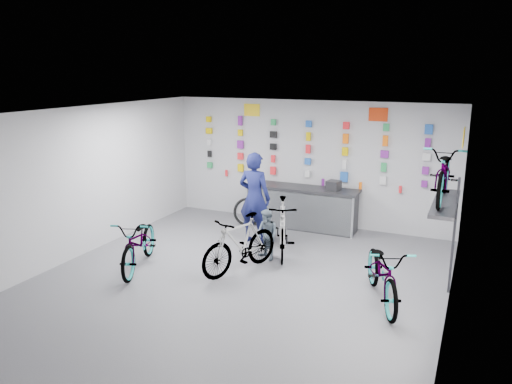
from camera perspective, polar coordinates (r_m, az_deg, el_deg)
The scene contains 21 objects.
floor at distance 9.01m, azimuth -2.39°, elevation -10.39°, with size 8.00×8.00×0.00m, color #4E4E52.
ceiling at distance 8.25m, azimuth -2.60°, elevation 8.97°, with size 8.00×8.00×0.00m, color white.
wall_back at distance 12.13m, azimuth 6.04°, elevation 3.32°, with size 7.00×7.00×0.00m, color silver.
wall_front at distance 5.45m, azimuth -22.09°, elevation -11.02°, with size 7.00×7.00×0.00m, color silver.
wall_left at distance 10.52m, azimuth -19.79°, elevation 0.95°, with size 8.00×8.00×0.00m, color silver.
wall_right at distance 7.66m, azimuth 21.66°, elevation -3.84°, with size 8.00×8.00×0.00m, color silver.
counter at distance 11.93m, azimuth 5.22°, elevation -1.83°, with size 2.70×0.66×1.00m.
merch_wall at distance 11.97m, azimuth 6.58°, elevation 4.57°, with size 5.57×0.08×1.57m.
wall_bracket at distance 8.83m, azimuth 20.96°, elevation -1.75°, with size 0.39×1.90×2.00m.
sign_left at distance 12.50m, azimuth -0.48°, elevation 9.35°, with size 0.42×0.02×0.30m, color yellow.
sign_right at distance 11.55m, azimuth 13.79°, elevation 8.59°, with size 0.42×0.02×0.30m, color red.
sign_side at distance 8.60m, azimuth 22.65°, elevation 5.78°, with size 0.02×0.40×0.30m, color yellow.
bike_left at distance 9.74m, azimuth -13.19°, elevation -5.64°, with size 0.68×1.95×1.02m, color gray.
bike_center at distance 9.33m, azimuth -1.84°, elevation -5.93°, with size 0.51×1.81×1.09m, color gray.
bike_right at distance 8.40m, azimuth 14.31°, elevation -8.89°, with size 0.69×1.97×1.03m, color gray.
bike_service at distance 10.19m, azimuth 3.04°, elevation -4.05°, with size 0.54×1.90×1.14m, color gray.
bike_wall at distance 8.71m, azimuth 20.78°, elevation 2.04°, with size 0.63×1.80×0.95m, color gray.
clerk at distance 10.77m, azimuth -0.17°, elevation -0.67°, with size 0.73×0.48×2.00m, color #121748.
customer at distance 9.91m, azimuth 1.25°, elevation -4.93°, with size 0.50×0.39×1.02m, color slate.
spare_wheel at distance 12.09m, azimuth -0.98°, elevation -2.29°, with size 0.72×0.40×0.69m.
register at distance 11.57m, azimuth 8.86°, elevation 0.75°, with size 0.28×0.30×0.22m, color black.
Camera 1 is at (3.71, -7.34, 3.70)m, focal length 35.00 mm.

